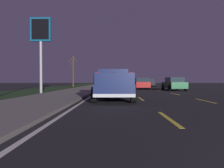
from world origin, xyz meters
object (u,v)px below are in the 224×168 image
sedan_blue (115,83)px  bare_tree_far (73,71)px  gas_price_sign (41,36)px  pickup_truck (113,83)px  sedan_green (174,84)px  sedan_black (149,83)px  sedan_red (141,83)px

sedan_blue → bare_tree_far: (10.71, 7.79, 2.24)m
gas_price_sign → pickup_truck: bearing=-131.5°
sedan_green → gas_price_sign: 15.38m
sedan_black → bare_tree_far: 14.93m
sedan_red → sedan_green: 4.74m
sedan_red → gas_price_sign: bearing=128.7°
sedan_blue → sedan_black: size_ratio=0.99×
sedan_red → gas_price_sign: gas_price_sign is taller
sedan_black → gas_price_sign: size_ratio=0.64×
sedan_red → gas_price_sign: size_ratio=0.63×
pickup_truck → bare_tree_far: 25.33m
gas_price_sign → sedan_blue: bearing=-43.0°
sedan_black → bare_tree_far: (-2.47, 14.56, 2.24)m
sedan_blue → gas_price_sign: size_ratio=0.63×
pickup_truck → sedan_red: pickup_truck is taller
sedan_red → sedan_green: bearing=-134.4°
sedan_red → sedan_green: size_ratio=1.00×
pickup_truck → sedan_blue: bearing=-0.0°
sedan_blue → sedan_black: same height
sedan_red → sedan_black: same height
sedan_black → sedan_red: bearing=165.5°
sedan_red → gas_price_sign: 14.10m
gas_price_sign → sedan_red: bearing=-51.3°
sedan_red → pickup_truck: bearing=165.8°
sedan_blue → gas_price_sign: bearing=137.0°
gas_price_sign → bare_tree_far: (18.00, 0.98, -2.24)m
pickup_truck → sedan_green: size_ratio=1.24×
pickup_truck → sedan_red: bearing=-14.2°
pickup_truck → bare_tree_far: (24.02, 7.78, 2.04)m
sedan_green → gas_price_sign: (-5.03, 13.83, 4.48)m
gas_price_sign → sedan_black: bearing=-33.5°
pickup_truck → sedan_black: bearing=-14.3°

